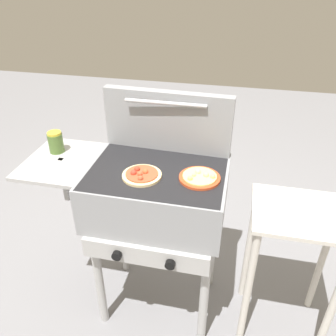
{
  "coord_description": "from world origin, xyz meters",
  "views": [
    {
      "loc": [
        0.34,
        -1.3,
        1.74
      ],
      "look_at": [
        0.05,
        0.0,
        0.92
      ],
      "focal_mm": 37.17,
      "sensor_mm": 36.0,
      "label": 1
    }
  ],
  "objects_px": {
    "grill": "(155,196)",
    "sauce_jar": "(56,142)",
    "pizza_pepperoni": "(141,175)",
    "prep_table": "(294,249)",
    "pizza_cheese": "(200,177)"
  },
  "relations": [
    {
      "from": "sauce_jar",
      "to": "grill",
      "type": "bearing_deg",
      "value": -7.78
    },
    {
      "from": "grill",
      "to": "sauce_jar",
      "type": "bearing_deg",
      "value": 172.22
    },
    {
      "from": "grill",
      "to": "pizza_pepperoni",
      "type": "height_order",
      "value": "pizza_pepperoni"
    },
    {
      "from": "pizza_pepperoni",
      "to": "sauce_jar",
      "type": "xyz_separation_m",
      "value": [
        -0.47,
        0.13,
        0.04
      ]
    },
    {
      "from": "sauce_jar",
      "to": "prep_table",
      "type": "distance_m",
      "value": 1.26
    },
    {
      "from": "pizza_cheese",
      "to": "grill",
      "type": "bearing_deg",
      "value": 173.46
    },
    {
      "from": "pizza_pepperoni",
      "to": "sauce_jar",
      "type": "height_order",
      "value": "sauce_jar"
    },
    {
      "from": "sauce_jar",
      "to": "pizza_pepperoni",
      "type": "bearing_deg",
      "value": -15.39
    },
    {
      "from": "pizza_pepperoni",
      "to": "prep_table",
      "type": "relative_size",
      "value": 0.23
    },
    {
      "from": "pizza_cheese",
      "to": "sauce_jar",
      "type": "relative_size",
      "value": 1.7
    },
    {
      "from": "grill",
      "to": "prep_table",
      "type": "bearing_deg",
      "value": 0.37
    },
    {
      "from": "grill",
      "to": "sauce_jar",
      "type": "distance_m",
      "value": 0.56
    },
    {
      "from": "grill",
      "to": "pizza_cheese",
      "type": "height_order",
      "value": "pizza_cheese"
    },
    {
      "from": "grill",
      "to": "pizza_cheese",
      "type": "distance_m",
      "value": 0.26
    },
    {
      "from": "grill",
      "to": "prep_table",
      "type": "relative_size",
      "value": 1.24
    }
  ]
}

